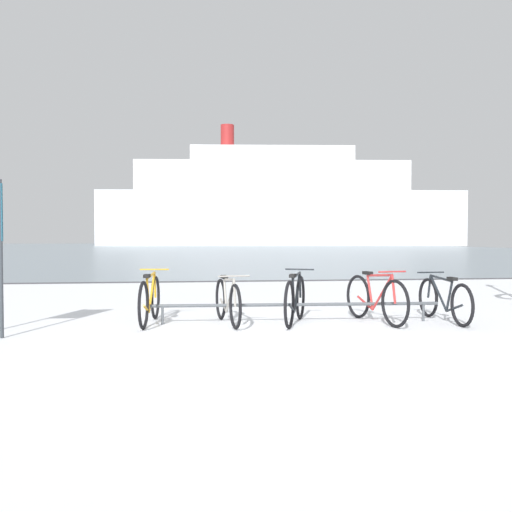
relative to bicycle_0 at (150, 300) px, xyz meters
name	(u,v)px	position (x,y,z in m)	size (l,w,h in m)	color
ground	(191,250)	(1.59, 52.05, -0.41)	(80.00, 132.00, 0.08)	white
bike_rack	(295,305)	(2.21, -0.19, -0.10)	(4.50, 0.28, 0.31)	#4C5156
bicycle_0	(150,300)	(0.00, 0.00, 0.00)	(0.46, 1.73, 0.82)	black
bicycle_1	(228,301)	(1.17, -0.18, -0.02)	(0.46, 1.66, 0.77)	black
bicycle_2	(295,299)	(2.19, -0.27, 0.00)	(0.70, 1.60, 0.82)	black
bicycle_3	(376,299)	(3.44, -0.34, 0.00)	(0.53, 1.73, 0.82)	black
bicycle_4	(444,300)	(4.53, -0.39, -0.03)	(0.46, 1.73, 0.75)	black
ferry_ship	(277,205)	(16.30, 83.40, 6.23)	(58.49, 17.92, 19.66)	silver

